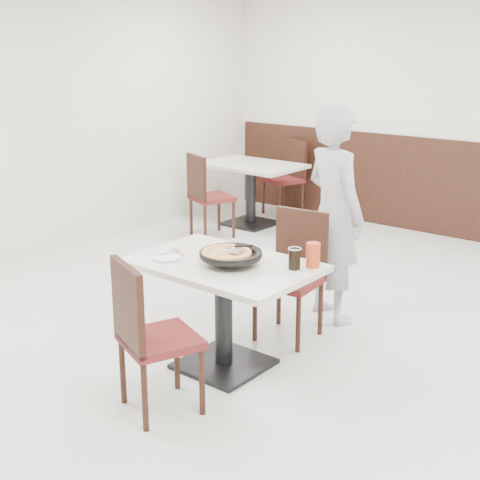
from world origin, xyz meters
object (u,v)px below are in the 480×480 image
Objects in this scene: cola_glass at (294,259)px; bg_table_left at (251,194)px; chair_near at (160,336)px; chair_far at (289,278)px; bg_chair_left_near at (212,196)px; pizza at (226,256)px; side_plate at (168,258)px; pizza_pan at (231,258)px; bg_chair_left_far at (283,178)px; diner_person at (334,215)px; red_cup at (313,255)px; main_table at (224,315)px.

bg_table_left is at bearing 132.14° from cola_glass.
chair_near is 0.79× the size of bg_table_left.
chair_far is 1.00× the size of bg_chair_left_near.
pizza is 1.66× the size of side_plate.
bg_table_left is (-2.23, 3.06, -0.42)m from pizza_pan.
side_plate is 3.74m from bg_table_left.
pizza is 0.31× the size of bg_chair_left_far.
diner_person reaches higher than pizza.
red_cup reaches higher than pizza.
chair_far is 5.94× the size of red_cup.
side_plate is at bearing -154.53° from cola_glass.
diner_person reaches higher than bg_chair_left_near.
cola_glass reaches higher than side_plate.
bg_table_left is at bearing 119.52° from side_plate.
pizza_pan is (0.00, 0.65, 0.32)m from chair_near.
red_cup is 0.17× the size of bg_chair_left_near.
pizza_pan is 0.53m from red_cup.
pizza is 0.25× the size of bg_table_left.
chair_near is 0.98m from cola_glass.
main_table is 4.29m from bg_chair_left_far.
side_plate is 0.10× the size of diner_person.
bg_chair_left_far is (-2.15, 3.71, 0.10)m from main_table.
bg_chair_left_far is at bearing 110.16° from bg_chair_left_near.
diner_person is 1.79× the size of bg_chair_left_far.
bg_chair_left_far is (-2.20, 3.73, -0.34)m from pizza.
bg_chair_left_near is (-2.25, 3.03, 0.00)m from chair_near.
pizza_pan is at bearing -146.40° from red_cup.
side_plate is 0.19× the size of bg_chair_left_near.
bg_chair_left_near reaches higher than pizza.
pizza is 3.29m from bg_chair_left_near.
pizza_pan reaches higher than side_plate.
red_cup is (0.46, 0.31, 0.02)m from pizza.
cola_glass is 0.13m from red_cup.
side_plate is 0.85m from cola_glass.
chair_far is at bearing 139.87° from red_cup.
side_plate is 0.19× the size of bg_chair_left_far.
chair_far is at bearing 127.73° from cola_glass.
side_plate reaches higher than bg_table_left.
red_cup is at bearing 136.56° from diner_person.
diner_person is (0.04, 1.86, 0.37)m from chair_near.
pizza is at bearing 110.08° from diner_person.
main_table is at bearing 153.88° from pizza.
chair_near and bg_chair_left_near have the same top height.
chair_far and bg_chair_left_near have the same top height.
pizza is 0.41m from side_plate.
bg_chair_left_near reaches higher than bg_table_left.
pizza_pan is 0.20× the size of diner_person.
bg_chair_left_far is (-2.22, 3.05, 0.00)m from chair_far.
chair_near is at bearing -49.92° from side_plate.
bg_chair_left_near reaches higher than red_cup.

